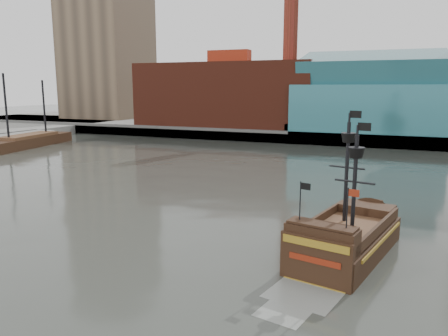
% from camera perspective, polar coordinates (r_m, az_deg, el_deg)
% --- Properties ---
extents(ground, '(400.00, 400.00, 0.00)m').
position_cam_1_polar(ground, '(32.88, -10.49, -10.33)').
color(ground, '#2D2F2A').
rests_on(ground, ground).
extents(promenade_far, '(220.00, 60.00, 2.00)m').
position_cam_1_polar(promenade_far, '(119.34, 14.21, 5.16)').
color(promenade_far, slate).
rests_on(promenade_far, ground).
extents(seawall, '(220.00, 1.00, 2.60)m').
position_cam_1_polar(seawall, '(90.36, 11.48, 3.82)').
color(seawall, '#4C4C49').
rests_on(seawall, ground).
extents(skyline, '(149.00, 45.00, 62.00)m').
position_cam_1_polar(skyline, '(111.59, 16.96, 16.80)').
color(skyline, brown).
rests_on(skyline, promenade_far).
extents(pirate_ship, '(7.16, 14.92, 10.74)m').
position_cam_1_polar(pirate_ship, '(31.83, 15.60, -9.39)').
color(pirate_ship, black).
rests_on(pirate_ship, ground).
extents(docked_vessel, '(7.91, 22.03, 14.66)m').
position_cam_1_polar(docked_vessel, '(93.73, -24.11, 3.11)').
color(docked_vessel, black).
rests_on(docked_vessel, ground).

